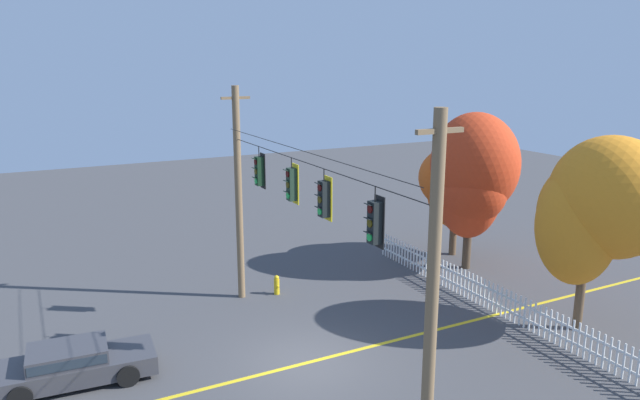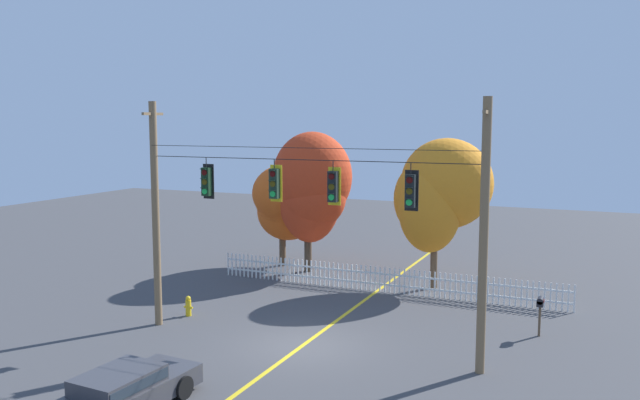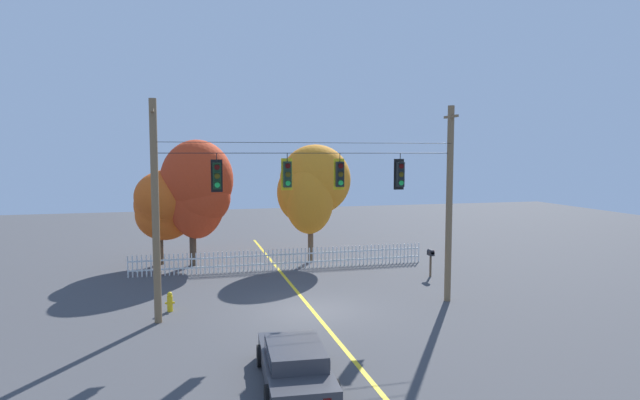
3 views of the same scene
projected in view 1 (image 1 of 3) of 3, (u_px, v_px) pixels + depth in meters
The scene contains 13 objects.
ground at pixel (307, 363), 18.11m from camera, with size 80.00×80.00×0.00m, color #424244.
lane_centerline_stripe at pixel (307, 363), 18.11m from camera, with size 0.16×36.00×0.01m, color gold.
signal_support_span at pixel (306, 233), 17.14m from camera, with size 12.07×1.10×8.22m.
traffic_signal_eastbound_side at pixel (260, 171), 20.04m from camera, with size 0.43×0.38×1.46m.
traffic_signal_southbound_primary at pixel (292, 184), 17.72m from camera, with size 0.43×0.38×1.43m.
traffic_signal_westbound_side at pixel (324, 199), 15.90m from camera, with size 0.43×0.38×1.45m.
traffic_signal_northbound_primary at pixel (375, 222), 13.69m from camera, with size 0.43×0.38×1.49m.
white_picket_fence at pixel (504, 302), 21.24m from camera, with size 15.94×0.06×1.12m.
autumn_maple_near_fence at pixel (460, 187), 27.13m from camera, with size 3.64×3.91×5.36m.
autumn_maple_mid at pixel (472, 176), 25.09m from camera, with size 3.97×3.62×7.02m.
autumn_oak_far_east at pixel (595, 208), 19.44m from camera, with size 4.38×3.82×6.78m.
parked_car at pixel (72, 363), 16.87m from camera, with size 2.07×4.57×1.15m.
fire_hydrant at pixel (277, 285), 23.38m from camera, with size 0.38×0.22×0.79m.
Camera 1 is at (14.82, -7.17, 9.07)m, focal length 32.93 mm.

